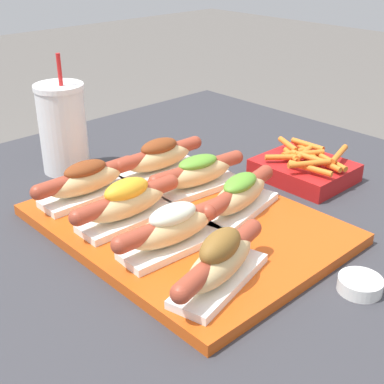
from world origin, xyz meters
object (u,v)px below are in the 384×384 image
(hot_dog_0, at_px, (86,181))
(hot_dog_5, at_px, (198,173))
(fries_basket, at_px, (305,168))
(hot_dog_1, at_px, (127,203))
(hot_dog_4, at_px, (159,157))
(hot_dog_3, at_px, (220,261))
(sauce_bowl, at_px, (360,284))
(hot_dog_6, at_px, (239,195))
(serving_tray, at_px, (183,223))
(hot_dog_2, at_px, (173,228))
(drink_cup, at_px, (63,128))

(hot_dog_0, xyz_separation_m, hot_dog_5, (0.11, 0.16, -0.00))
(fries_basket, bearing_deg, hot_dog_0, -116.39)
(hot_dog_5, bearing_deg, hot_dog_1, -87.16)
(hot_dog_1, height_order, hot_dog_4, hot_dog_1)
(hot_dog_3, relative_size, fries_basket, 1.16)
(hot_dog_1, xyz_separation_m, sauce_bowl, (0.34, 0.13, -0.04))
(hot_dog_3, relative_size, hot_dog_6, 0.99)
(hot_dog_0, height_order, sauce_bowl, hot_dog_0)
(hot_dog_5, bearing_deg, sauce_bowl, -4.96)
(hot_dog_0, relative_size, sauce_bowl, 3.43)
(hot_dog_4, xyz_separation_m, hot_dog_5, (0.10, 0.00, -0.00))
(hot_dog_3, xyz_separation_m, hot_dog_5, (-0.22, 0.18, -0.00))
(serving_tray, xyz_separation_m, hot_dog_3, (0.17, -0.09, 0.04))
(hot_dog_2, relative_size, sauce_bowl, 3.43)
(hot_dog_1, xyz_separation_m, hot_dog_6, (0.10, 0.15, -0.00))
(hot_dog_0, height_order, hot_dog_5, hot_dog_0)
(hot_dog_6, bearing_deg, hot_dog_2, -87.13)
(hot_dog_4, distance_m, hot_dog_6, 0.21)
(hot_dog_5, distance_m, fries_basket, 0.23)
(hot_dog_2, bearing_deg, hot_dog_4, 144.19)
(serving_tray, xyz_separation_m, hot_dog_6, (0.05, 0.08, 0.04))
(sauce_bowl, bearing_deg, hot_dog_4, 176.64)
(sauce_bowl, xyz_separation_m, fries_basket, (-0.27, 0.24, 0.01))
(hot_dog_4, distance_m, hot_dog_5, 0.10)
(serving_tray, distance_m, hot_dog_3, 0.19)
(hot_dog_0, relative_size, drink_cup, 0.88)
(hot_dog_6, bearing_deg, hot_dog_5, 173.53)
(drink_cup, bearing_deg, sauce_bowl, 6.62)
(serving_tray, relative_size, hot_dog_4, 2.27)
(hot_dog_5, relative_size, sauce_bowl, 3.42)
(hot_dog_0, height_order, hot_dog_3, hot_dog_3)
(hot_dog_3, bearing_deg, drink_cup, 171.75)
(serving_tray, relative_size, hot_dog_5, 2.28)
(hot_dog_5, bearing_deg, hot_dog_2, -54.12)
(hot_dog_4, xyz_separation_m, sauce_bowl, (0.45, -0.03, -0.04))
(serving_tray, distance_m, fries_basket, 0.30)
(hot_dog_0, distance_m, hot_dog_5, 0.20)
(hot_dog_5, bearing_deg, fries_basket, 69.81)
(hot_dog_1, relative_size, hot_dog_2, 1.00)
(sauce_bowl, bearing_deg, hot_dog_1, -158.83)
(hot_dog_6, relative_size, sauce_bowl, 3.37)
(hot_dog_2, bearing_deg, fries_basket, 95.83)
(hot_dog_5, distance_m, hot_dog_6, 0.11)
(serving_tray, relative_size, hot_dog_6, 2.32)
(hot_dog_1, distance_m, hot_dog_3, 0.22)
(fries_basket, bearing_deg, serving_tray, -93.76)
(serving_tray, relative_size, hot_dog_1, 2.27)
(hot_dog_3, relative_size, drink_cup, 0.85)
(serving_tray, distance_m, hot_dog_4, 0.19)
(drink_cup, bearing_deg, serving_tray, 2.33)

